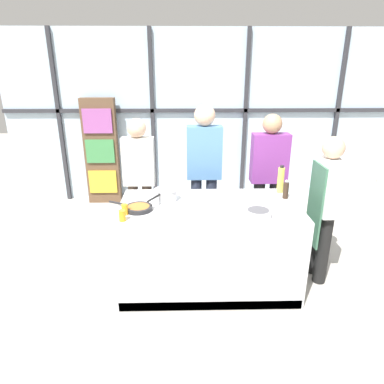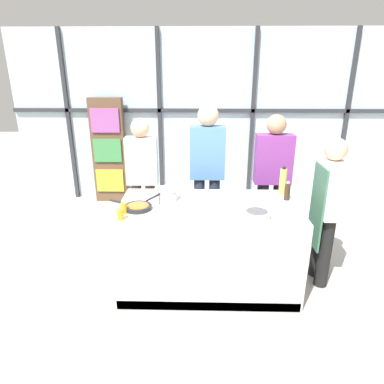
{
  "view_description": "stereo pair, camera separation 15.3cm",
  "coord_description": "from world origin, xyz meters",
  "px_view_note": "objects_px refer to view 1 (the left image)",
  "views": [
    {
      "loc": [
        -0.24,
        -3.17,
        2.22
      ],
      "look_at": [
        -0.17,
        0.1,
        1.02
      ],
      "focal_mm": 32.0,
      "sensor_mm": 36.0,
      "label": 1
    },
    {
      "loc": [
        -0.09,
        -3.17,
        2.22
      ],
      "look_at": [
        -0.17,
        0.1,
        1.02
      ],
      "focal_mm": 32.0,
      "sensor_mm": 36.0,
      "label": 2
    }
  ],
  "objects_px": {
    "spectator_center_left": "(204,167)",
    "white_plate": "(252,206)",
    "pepper_grinder": "(286,190)",
    "spectator_center_right": "(268,173)",
    "oil_bottle": "(281,180)",
    "juice_glass_near": "(122,216)",
    "mixing_bowl": "(258,213)",
    "chef": "(325,203)",
    "saucepan": "(166,195)",
    "juice_glass_far": "(125,209)",
    "spectator_far_left": "(139,174)",
    "frying_pan": "(138,208)"
  },
  "relations": [
    {
      "from": "juice_glass_near",
      "to": "spectator_center_right",
      "type": "bearing_deg",
      "value": 38.66
    },
    {
      "from": "spectator_center_left",
      "to": "juice_glass_far",
      "type": "distance_m",
      "value": 1.41
    },
    {
      "from": "frying_pan",
      "to": "saucepan",
      "type": "height_order",
      "value": "saucepan"
    },
    {
      "from": "frying_pan",
      "to": "spectator_center_left",
      "type": "bearing_deg",
      "value": 56.49
    },
    {
      "from": "saucepan",
      "to": "juice_glass_near",
      "type": "xyz_separation_m",
      "value": [
        -0.36,
        -0.49,
        -0.01
      ]
    },
    {
      "from": "spectator_center_right",
      "to": "juice_glass_near",
      "type": "height_order",
      "value": "spectator_center_right"
    },
    {
      "from": "chef",
      "to": "spectator_center_left",
      "type": "relative_size",
      "value": 0.88
    },
    {
      "from": "juice_glass_near",
      "to": "saucepan",
      "type": "bearing_deg",
      "value": 53.31
    },
    {
      "from": "spectator_far_left",
      "to": "juice_glass_far",
      "type": "relative_size",
      "value": 16.0
    },
    {
      "from": "pepper_grinder",
      "to": "juice_glass_far",
      "type": "distance_m",
      "value": 1.66
    },
    {
      "from": "frying_pan",
      "to": "chef",
      "type": "bearing_deg",
      "value": 6.29
    },
    {
      "from": "spectator_center_left",
      "to": "white_plate",
      "type": "distance_m",
      "value": 1.08
    },
    {
      "from": "chef",
      "to": "white_plate",
      "type": "distance_m",
      "value": 0.81
    },
    {
      "from": "spectator_far_left",
      "to": "oil_bottle",
      "type": "relative_size",
      "value": 5.41
    },
    {
      "from": "juice_glass_near",
      "to": "frying_pan",
      "type": "bearing_deg",
      "value": 65.99
    },
    {
      "from": "pepper_grinder",
      "to": "spectator_center_left",
      "type": "bearing_deg",
      "value": 136.72
    },
    {
      "from": "chef",
      "to": "juice_glass_far",
      "type": "xyz_separation_m",
      "value": [
        -2.02,
        -0.31,
        0.08
      ]
    },
    {
      "from": "juice_glass_near",
      "to": "oil_bottle",
      "type": "bearing_deg",
      "value": 23.82
    },
    {
      "from": "spectator_center_right",
      "to": "juice_glass_near",
      "type": "distance_m",
      "value": 2.07
    },
    {
      "from": "spectator_center_right",
      "to": "juice_glass_far",
      "type": "bearing_deg",
      "value": 35.5
    },
    {
      "from": "spectator_center_left",
      "to": "white_plate",
      "type": "height_order",
      "value": "spectator_center_left"
    },
    {
      "from": "spectator_center_left",
      "to": "juice_glass_near",
      "type": "height_order",
      "value": "spectator_center_left"
    },
    {
      "from": "white_plate",
      "to": "mixing_bowl",
      "type": "relative_size",
      "value": 0.97
    },
    {
      "from": "mixing_bowl",
      "to": "oil_bottle",
      "type": "xyz_separation_m",
      "value": [
        0.37,
        0.65,
        0.11
      ]
    },
    {
      "from": "white_plate",
      "to": "juice_glass_far",
      "type": "xyz_separation_m",
      "value": [
        -1.22,
        -0.16,
        0.04
      ]
    },
    {
      "from": "spectator_center_right",
      "to": "white_plate",
      "type": "bearing_deg",
      "value": 68.24
    },
    {
      "from": "frying_pan",
      "to": "spectator_far_left",
      "type": "bearing_deg",
      "value": 96.42
    },
    {
      "from": "frying_pan",
      "to": "mixing_bowl",
      "type": "xyz_separation_m",
      "value": [
        1.13,
        -0.18,
        0.02
      ]
    },
    {
      "from": "chef",
      "to": "pepper_grinder",
      "type": "distance_m",
      "value": 0.42
    },
    {
      "from": "oil_bottle",
      "to": "juice_glass_near",
      "type": "height_order",
      "value": "oil_bottle"
    },
    {
      "from": "spectator_center_left",
      "to": "oil_bottle",
      "type": "xyz_separation_m",
      "value": [
        0.8,
        -0.58,
        0.02
      ]
    },
    {
      "from": "spectator_center_right",
      "to": "frying_pan",
      "type": "distance_m",
      "value": 1.84
    },
    {
      "from": "spectator_center_right",
      "to": "frying_pan",
      "type": "bearing_deg",
      "value": 34.84
    },
    {
      "from": "juice_glass_far",
      "to": "juice_glass_near",
      "type": "bearing_deg",
      "value": -90.0
    },
    {
      "from": "juice_glass_far",
      "to": "spectator_center_left",
      "type": "bearing_deg",
      "value": 55.13
    },
    {
      "from": "frying_pan",
      "to": "juice_glass_far",
      "type": "relative_size",
      "value": 4.36
    },
    {
      "from": "juice_glass_far",
      "to": "frying_pan",
      "type": "bearing_deg",
      "value": 43.7
    },
    {
      "from": "saucepan",
      "to": "juice_glass_far",
      "type": "relative_size",
      "value": 3.93
    },
    {
      "from": "saucepan",
      "to": "spectator_center_left",
      "type": "bearing_deg",
      "value": 61.35
    },
    {
      "from": "spectator_center_left",
      "to": "chef",
      "type": "bearing_deg",
      "value": 145.32
    },
    {
      "from": "saucepan",
      "to": "oil_bottle",
      "type": "relative_size",
      "value": 1.33
    },
    {
      "from": "spectator_center_left",
      "to": "spectator_center_right",
      "type": "height_order",
      "value": "spectator_center_left"
    },
    {
      "from": "mixing_bowl",
      "to": "oil_bottle",
      "type": "bearing_deg",
      "value": 60.17
    },
    {
      "from": "spectator_center_left",
      "to": "frying_pan",
      "type": "distance_m",
      "value": 1.26
    },
    {
      "from": "pepper_grinder",
      "to": "chef",
      "type": "bearing_deg",
      "value": -10.4
    },
    {
      "from": "frying_pan",
      "to": "mixing_bowl",
      "type": "bearing_deg",
      "value": -9.19
    },
    {
      "from": "chef",
      "to": "juice_glass_near",
      "type": "relative_size",
      "value": 15.4
    },
    {
      "from": "spectator_center_right",
      "to": "pepper_grinder",
      "type": "bearing_deg",
      "value": 90.03
    },
    {
      "from": "mixing_bowl",
      "to": "oil_bottle",
      "type": "relative_size",
      "value": 0.8
    },
    {
      "from": "frying_pan",
      "to": "juice_glass_near",
      "type": "height_order",
      "value": "juice_glass_near"
    }
  ]
}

